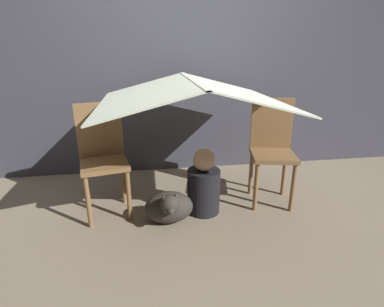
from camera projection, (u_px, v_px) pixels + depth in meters
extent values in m
plane|color=gray|center=(196.00, 219.00, 2.43)|extent=(8.80, 8.80, 0.00)
cube|color=#3D3D47|center=(179.00, 55.00, 3.07)|extent=(7.00, 0.05, 2.50)
cylinder|color=brown|center=(88.00, 202.00, 2.26)|extent=(0.04, 0.04, 0.43)
cylinder|color=brown|center=(129.00, 196.00, 2.36)|extent=(0.04, 0.04, 0.43)
cylinder|color=brown|center=(87.00, 186.00, 2.53)|extent=(0.04, 0.04, 0.43)
cylinder|color=brown|center=(123.00, 181.00, 2.63)|extent=(0.04, 0.04, 0.43)
cube|color=brown|center=(104.00, 164.00, 2.37)|extent=(0.43, 0.43, 0.04)
cube|color=brown|center=(100.00, 130.00, 2.43)|extent=(0.36, 0.10, 0.44)
cylinder|color=brown|center=(256.00, 187.00, 2.50)|extent=(0.04, 0.04, 0.43)
cylinder|color=brown|center=(293.00, 188.00, 2.49)|extent=(0.04, 0.04, 0.43)
cylinder|color=brown|center=(251.00, 173.00, 2.79)|extent=(0.04, 0.04, 0.43)
cylinder|color=brown|center=(284.00, 174.00, 2.78)|extent=(0.04, 0.04, 0.43)
cube|color=brown|center=(273.00, 155.00, 2.56)|extent=(0.43, 0.43, 0.04)
cube|color=brown|center=(272.00, 123.00, 2.64)|extent=(0.36, 0.10, 0.44)
cube|color=silver|center=(145.00, 93.00, 2.23)|extent=(0.71, 1.28, 0.19)
cube|color=silver|center=(237.00, 91.00, 2.33)|extent=(0.71, 1.28, 0.19)
cube|color=silver|center=(192.00, 80.00, 2.25)|extent=(0.04, 1.28, 0.01)
cylinder|color=black|center=(204.00, 191.00, 2.50)|extent=(0.27, 0.27, 0.38)
sphere|color=#D6A884|center=(204.00, 160.00, 2.40)|extent=(0.18, 0.18, 0.18)
ellipsoid|color=#332D28|center=(169.00, 207.00, 2.36)|extent=(0.38, 0.25, 0.26)
sphere|color=#332D28|center=(170.00, 204.00, 2.19)|extent=(0.15, 0.15, 0.15)
ellipsoid|color=#332D28|center=(171.00, 210.00, 2.14)|extent=(0.06, 0.07, 0.05)
cone|color=#332D28|center=(164.00, 197.00, 2.17)|extent=(0.05, 0.05, 0.07)
cone|color=#332D28|center=(176.00, 197.00, 2.18)|extent=(0.05, 0.05, 0.07)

